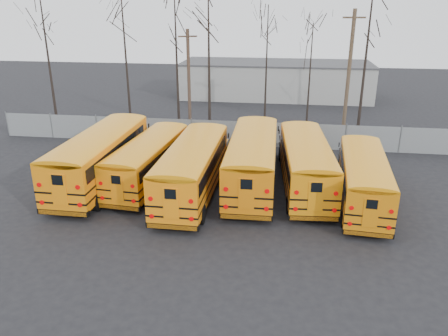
% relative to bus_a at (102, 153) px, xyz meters
% --- Properties ---
extents(ground, '(120.00, 120.00, 0.00)m').
position_rel_bus_a_xyz_m(ground, '(7.77, -3.21, -1.98)').
color(ground, black).
rests_on(ground, ground).
extents(fence, '(40.00, 0.04, 2.00)m').
position_rel_bus_a_xyz_m(fence, '(7.77, 8.79, -0.98)').
color(fence, gray).
rests_on(fence, ground).
extents(distant_building, '(22.00, 8.00, 4.00)m').
position_rel_bus_a_xyz_m(distant_building, '(9.77, 28.79, 0.02)').
color(distant_building, '#999994').
rests_on(distant_building, ground).
extents(bus_a, '(2.85, 12.13, 3.39)m').
position_rel_bus_a_xyz_m(bus_a, '(0.00, 0.00, 0.00)').
color(bus_a, black).
rests_on(bus_a, ground).
extents(bus_b, '(3.22, 10.61, 2.93)m').
position_rel_bus_a_xyz_m(bus_b, '(2.92, 0.44, -0.27)').
color(bus_b, black).
rests_on(bus_b, ground).
extents(bus_c, '(2.72, 11.50, 3.21)m').
position_rel_bus_a_xyz_m(bus_c, '(5.97, -0.88, -0.10)').
color(bus_c, black).
rests_on(bus_c, ground).
extents(bus_d, '(2.95, 11.94, 3.33)m').
position_rel_bus_a_xyz_m(bus_d, '(9.30, 0.80, -0.03)').
color(bus_d, black).
rests_on(bus_d, ground).
extents(bus_e, '(3.37, 11.37, 3.14)m').
position_rel_bus_a_xyz_m(bus_e, '(12.46, 0.90, -0.14)').
color(bus_e, black).
rests_on(bus_e, ground).
extents(bus_f, '(3.11, 10.39, 2.87)m').
position_rel_bus_a_xyz_m(bus_f, '(15.61, -0.73, -0.30)').
color(bus_f, black).
rests_on(bus_f, ground).
extents(utility_pole_left, '(1.49, 0.67, 8.72)m').
position_rel_bus_a_xyz_m(utility_pole_left, '(3.04, 11.51, 2.50)').
color(utility_pole_left, '#443227').
rests_on(utility_pole_left, ground).
extents(utility_pole_right, '(1.83, 0.32, 10.25)m').
position_rel_bus_a_xyz_m(utility_pole_right, '(16.18, 13.62, 3.28)').
color(utility_pole_right, brown).
rests_on(utility_pole_right, ground).
extents(tree_0, '(0.26, 0.26, 11.96)m').
position_rel_bus_a_xyz_m(tree_0, '(-10.31, 13.42, 4.00)').
color(tree_0, black).
rests_on(tree_0, ground).
extents(tree_1, '(0.26, 0.26, 12.66)m').
position_rel_bus_a_xyz_m(tree_1, '(-3.08, 13.62, 4.35)').
color(tree_1, black).
rests_on(tree_1, ground).
extents(tree_2, '(0.26, 0.26, 11.66)m').
position_rel_bus_a_xyz_m(tree_2, '(1.63, 13.21, 3.84)').
color(tree_2, black).
rests_on(tree_2, ground).
extents(tree_3, '(0.26, 0.26, 11.48)m').
position_rel_bus_a_xyz_m(tree_3, '(4.81, 11.20, 3.76)').
color(tree_3, black).
rests_on(tree_3, ground).
extents(tree_4, '(0.26, 0.26, 10.54)m').
position_rel_bus_a_xyz_m(tree_4, '(9.31, 13.97, 3.29)').
color(tree_4, black).
rests_on(tree_4, ground).
extents(tree_5, '(0.26, 0.26, 9.18)m').
position_rel_bus_a_xyz_m(tree_5, '(12.96, 12.82, 2.61)').
color(tree_5, black).
rests_on(tree_5, ground).
extents(tree_6, '(0.26, 0.26, 12.89)m').
position_rel_bus_a_xyz_m(tree_6, '(17.18, 12.27, 4.46)').
color(tree_6, black).
rests_on(tree_6, ground).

